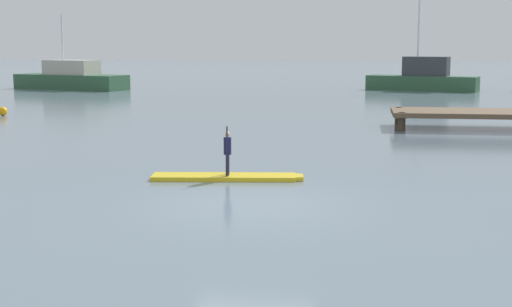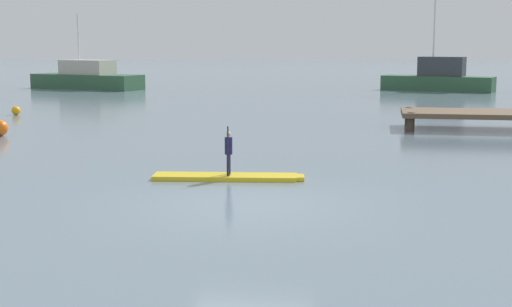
{
  "view_description": "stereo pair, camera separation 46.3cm",
  "coord_description": "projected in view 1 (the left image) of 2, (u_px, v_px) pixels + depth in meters",
  "views": [
    {
      "loc": [
        2.04,
        -13.67,
        3.14
      ],
      "look_at": [
        -0.16,
        1.91,
        0.73
      ],
      "focal_mm": 50.62,
      "sensor_mm": 36.0,
      "label": 1
    },
    {
      "loc": [
        2.49,
        -13.6,
        3.14
      ],
      "look_at": [
        -0.16,
        1.91,
        0.73
      ],
      "focal_mm": 50.62,
      "sensor_mm": 36.0,
      "label": 2
    }
  ],
  "objects": [
    {
      "name": "mooring_buoy_mid",
      "position": [
        3.0,
        111.0,
        31.62
      ],
      "size": [
        0.39,
        0.39,
        0.39
      ],
      "primitive_type": "sphere",
      "color": "orange",
      "rests_on": "ground"
    },
    {
      "name": "ground_plane",
      "position": [
        250.0,
        205.0,
        14.14
      ],
      "size": [
        240.0,
        240.0,
        0.0
      ],
      "primitive_type": "plane",
      "color": "slate"
    },
    {
      "name": "paddleboard_near",
      "position": [
        227.0,
        177.0,
        16.84
      ],
      "size": [
        3.57,
        1.1,
        0.1
      ],
      "color": "gold",
      "rests_on": "ground"
    },
    {
      "name": "motor_boat_small_navy",
      "position": [
        423.0,
        78.0,
        48.29
      ],
      "size": [
        7.5,
        3.99,
        7.1
      ],
      "color": "#2D5638",
      "rests_on": "ground"
    },
    {
      "name": "fishing_boat_green_midground",
      "position": [
        71.0,
        78.0,
        49.72
      ],
      "size": [
        8.55,
        4.71,
        5.14
      ],
      "color": "#2D5638",
      "rests_on": "ground"
    },
    {
      "name": "paddler_child_solo",
      "position": [
        227.0,
        151.0,
        16.73
      ],
      "size": [
        0.2,
        0.37,
        1.16
      ],
      "color": "#19194C",
      "rests_on": "paddleboard_near"
    }
  ]
}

